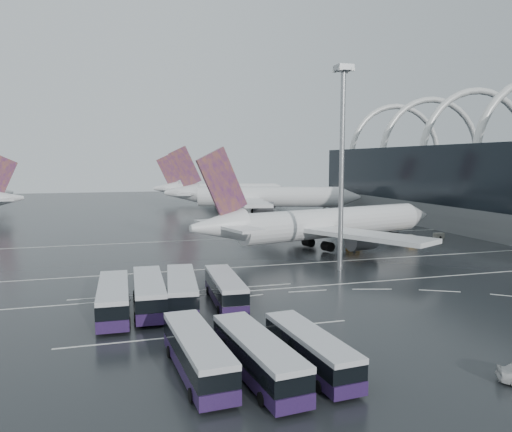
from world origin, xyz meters
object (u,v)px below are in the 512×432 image
object	(u,v)px
airliner_main	(322,224)
floodlight_mast	(342,143)
airliner_gate_c	(220,191)
gse_cart_belly_e	(356,240)
bus_row_near_b	(149,293)
bus_row_far_a	(197,353)
bus_row_near_d	(225,288)
bus_row_far_b	(257,356)
bus_row_near_c	(182,290)
airliner_gate_b	(258,197)
gse_cart_belly_b	(408,238)
bus_row_near_a	(113,298)
gse_cart_belly_d	(439,236)
gse_cart_belly_c	(353,247)
bus_row_far_c	(310,349)
gse_cart_belly_a	(412,241)

from	to	relation	value
airliner_main	floodlight_mast	bearing A→B (deg)	-120.40
airliner_gate_c	gse_cart_belly_e	size ratio (longest dim) A/B	23.82
bus_row_near_b	bus_row_far_a	bearing A→B (deg)	-171.10
floodlight_mast	bus_row_far_a	bearing A→B (deg)	-131.10
bus_row_near_d	bus_row_far_b	bearing A→B (deg)	176.82
airliner_gate_c	bus_row_near_c	xyz separation A→B (m)	(-33.16, -133.43, -2.82)
airliner_gate_b	gse_cart_belly_b	world-z (taller)	airliner_gate_b
bus_row_near_d	bus_row_near_a	bearing A→B (deg)	98.02
airliner_gate_c	gse_cart_belly_b	distance (m)	102.24
bus_row_near_d	bus_row_far_a	size ratio (longest dim) A/B	1.00
airliner_gate_c	bus_row_near_d	size ratio (longest dim) A/B	4.01
bus_row_near_d	bus_row_far_b	distance (m)	20.26
bus_row_near_a	airliner_main	bearing A→B (deg)	-49.45
bus_row_near_d	gse_cart_belly_d	world-z (taller)	bus_row_near_d
bus_row_near_a	floodlight_mast	size ratio (longest dim) A/B	0.46
bus_row_near_a	bus_row_far_b	xyz separation A→B (m)	(10.29, -19.00, -0.11)
airliner_gate_b	bus_row_near_b	world-z (taller)	airliner_gate_b
bus_row_near_d	floodlight_mast	bearing A→B (deg)	-56.19
airliner_gate_c	airliner_gate_b	bearing A→B (deg)	-73.86
gse_cart_belly_c	gse_cart_belly_d	bearing A→B (deg)	18.75
floodlight_mast	gse_cart_belly_e	xyz separation A→B (m)	(14.20, 21.88, -18.27)
bus_row_far_c	gse_cart_belly_a	bearing A→B (deg)	-45.17
bus_row_near_a	bus_row_far_c	world-z (taller)	bus_row_near_a
airliner_main	airliner_gate_c	distance (m)	104.30
bus_row_far_a	floodlight_mast	xyz separation A→B (m)	(26.71, 30.61, 17.12)
airliner_gate_b	floodlight_mast	world-z (taller)	floodlight_mast
gse_cart_belly_e	bus_row_far_c	bearing A→B (deg)	-120.85
gse_cart_belly_d	floodlight_mast	bearing A→B (deg)	-146.41
bus_row_far_b	gse_cart_belly_d	xyz separation A→B (m)	(56.22, 54.89, -1.19)
bus_row_near_a	floodlight_mast	bearing A→B (deg)	-66.37
airliner_gate_b	gse_cart_belly_a	size ratio (longest dim) A/B	30.00
bus_row_near_b	floodlight_mast	distance (m)	35.76
gse_cart_belly_d	gse_cart_belly_e	bearing A→B (deg)	-178.39
bus_row_near_d	bus_row_far_b	size ratio (longest dim) A/B	0.99
airliner_gate_c	bus_row_far_a	world-z (taller)	airliner_gate_c
airliner_gate_b	gse_cart_belly_d	bearing A→B (deg)	-47.97
bus_row_far_b	gse_cart_belly_b	bearing A→B (deg)	-47.80
airliner_main	gse_cart_belly_b	xyz separation A→B (m)	(20.48, 3.56, -3.98)
airliner_gate_b	bus_row_far_c	distance (m)	114.59
airliner_gate_b	gse_cart_belly_c	world-z (taller)	airliner_gate_b
bus_row_near_d	bus_row_far_c	world-z (taller)	bus_row_near_d
bus_row_near_a	bus_row_far_a	world-z (taller)	bus_row_near_a
bus_row_far_b	gse_cart_belly_e	distance (m)	65.56
bus_row_far_c	gse_cart_belly_c	bearing A→B (deg)	-35.65
bus_row_far_a	gse_cart_belly_b	world-z (taller)	bus_row_far_a
bus_row_far_a	gse_cart_belly_d	bearing A→B (deg)	-52.64
gse_cart_belly_e	bus_row_near_d	bearing A→B (deg)	-135.34
gse_cart_belly_e	bus_row_near_b	bearing A→B (deg)	-141.69
gse_cart_belly_b	gse_cart_belly_c	world-z (taller)	gse_cart_belly_b
bus_row_near_a	gse_cart_belly_d	bearing A→B (deg)	-60.36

